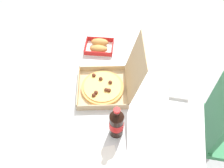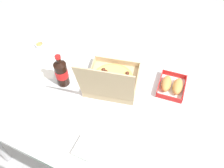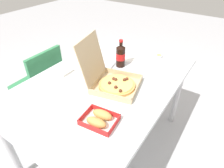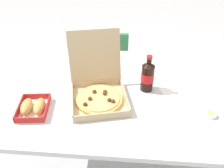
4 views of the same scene
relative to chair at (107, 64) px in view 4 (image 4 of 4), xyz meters
The scene contains 9 objects.
ground_plane 0.86m from the chair, 84.50° to the right, with size 10.00×10.00×0.00m, color #B2B2B7.
dining_table 0.74m from the chair, 84.50° to the right, with size 1.42×0.95×0.74m.
chair is the anchor object (origin of this frame).
pizza_box_open 0.86m from the chair, 87.56° to the right, with size 0.37×0.42×0.33m.
bread_side_box 1.02m from the chair, 107.45° to the right, with size 0.17×0.21×0.06m.
cola_bottle 0.84m from the chair, 66.42° to the right, with size 0.07×0.07×0.22m.
paper_menu 0.91m from the chair, 54.95° to the right, with size 0.21×0.15×0.00m, color white.
napkin_pile 0.47m from the chair, 93.95° to the right, with size 0.11×0.11×0.02m, color white.
dipping_sauce_cup 1.13m from the chair, 55.14° to the right, with size 0.06×0.06×0.02m.
Camera 4 is at (0.12, -1.10, 1.59)m, focal length 37.72 mm.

